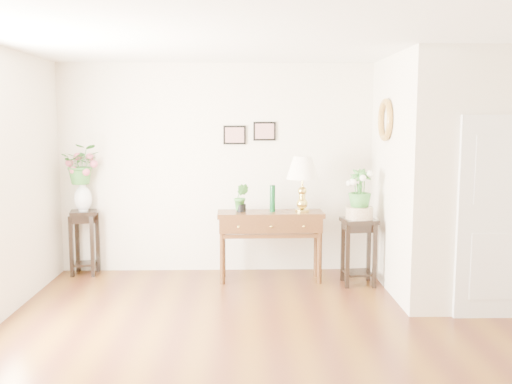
{
  "coord_description": "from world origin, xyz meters",
  "views": [
    {
      "loc": [
        -0.53,
        -4.91,
        2.04
      ],
      "look_at": [
        -0.4,
        1.3,
        1.26
      ],
      "focal_mm": 40.0,
      "sensor_mm": 36.0,
      "label": 1
    }
  ],
  "objects_px": {
    "table_lamp": "(302,184)",
    "plant_stand_b": "(358,252)",
    "plant_stand_a": "(85,243)",
    "console_table": "(270,246)"
  },
  "relations": [
    {
      "from": "table_lamp",
      "to": "plant_stand_b",
      "type": "relative_size",
      "value": 0.86
    },
    {
      "from": "plant_stand_a",
      "to": "plant_stand_b",
      "type": "relative_size",
      "value": 1.03
    },
    {
      "from": "table_lamp",
      "to": "plant_stand_b",
      "type": "height_order",
      "value": "table_lamp"
    },
    {
      "from": "console_table",
      "to": "table_lamp",
      "type": "xyz_separation_m",
      "value": [
        0.4,
        0.0,
        0.8
      ]
    },
    {
      "from": "table_lamp",
      "to": "plant_stand_a",
      "type": "height_order",
      "value": "table_lamp"
    },
    {
      "from": "console_table",
      "to": "plant_stand_b",
      "type": "height_order",
      "value": "console_table"
    },
    {
      "from": "plant_stand_b",
      "to": "console_table",
      "type": "bearing_deg",
      "value": 169.39
    },
    {
      "from": "plant_stand_a",
      "to": "plant_stand_b",
      "type": "bearing_deg",
      "value": -8.85
    },
    {
      "from": "table_lamp",
      "to": "plant_stand_a",
      "type": "distance_m",
      "value": 2.99
    },
    {
      "from": "console_table",
      "to": "plant_stand_b",
      "type": "xyz_separation_m",
      "value": [
        1.09,
        -0.2,
        -0.03
      ]
    }
  ]
}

